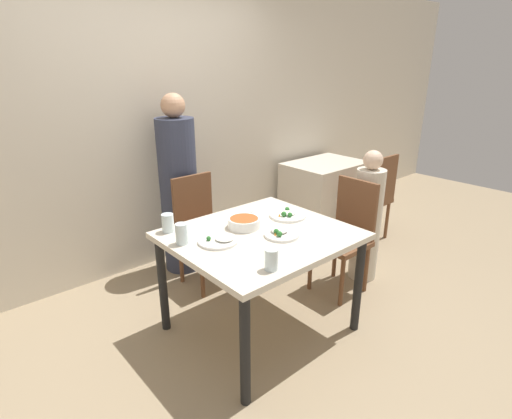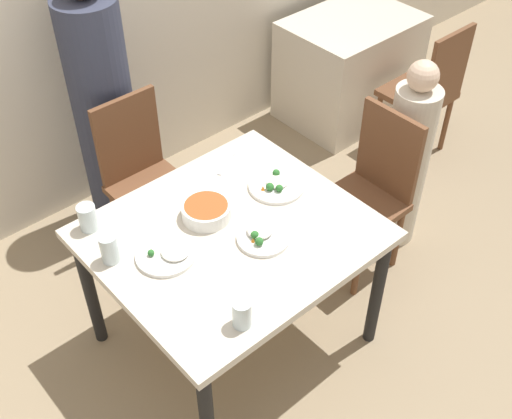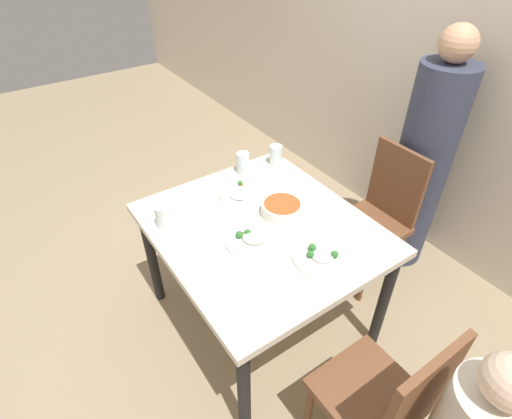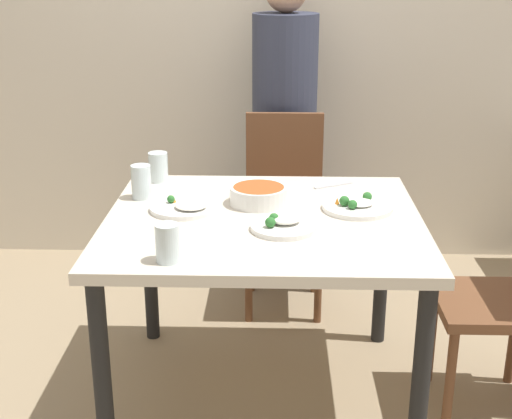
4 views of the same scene
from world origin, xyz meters
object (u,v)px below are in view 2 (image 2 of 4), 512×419
Objects in this scene: person_adult at (105,113)px; bowl_curry at (206,211)px; glass_water_tall at (88,218)px; chair_adult_spot at (144,175)px; chair_child_spot at (370,190)px; plate_rice_adult at (262,236)px; person_child at (406,163)px.

bowl_curry is (-0.11, -1.05, 0.06)m from person_adult.
person_adult is 12.84× the size of glass_water_tall.
bowl_curry is 0.52m from glass_water_tall.
chair_adult_spot is 0.78m from bowl_curry.
chair_child_spot is 4.26× the size of bowl_curry.
chair_adult_spot is 4.26× the size of bowl_curry.
chair_adult_spot is at bearing 89.18° from plate_rice_adult.
plate_rice_adult is (-1.14, -0.08, 0.24)m from person_child.
plate_rice_adult is (0.09, -0.27, -0.02)m from bowl_curry.
chair_child_spot is 0.59× the size of person_adult.
glass_water_tall is at bearing -141.30° from chair_adult_spot.
glass_water_tall is (-0.54, -0.76, 0.08)m from person_adult.
glass_water_tall is (-0.43, 0.28, 0.03)m from bowl_curry.
chair_adult_spot is 1.00× the size of chair_child_spot.
person_child is 5.23× the size of bowl_curry.
person_child is 9.31× the size of glass_water_tall.
bowl_curry is 1.78× the size of glass_water_tall.
plate_rice_adult is 0.76m from glass_water_tall.
chair_child_spot is 0.81× the size of person_child.
person_adult is 7.21× the size of bowl_curry.
chair_adult_spot and chair_child_spot have the same top height.
chair_adult_spot is 0.41m from person_adult.
person_adult is 1.68m from person_child.
person_adult reaches higher than person_child.
person_child is 5.05× the size of plate_rice_adult.
chair_adult_spot is at bearing -136.94° from chair_child_spot.
bowl_curry is (-0.94, 0.18, 0.29)m from chair_child_spot.
chair_adult_spot is 0.81× the size of person_child.
chair_adult_spot is at bearing 38.70° from glass_water_tall.
chair_child_spot is 1.48m from glass_water_tall.
person_child is at bearing -47.52° from person_adult.
chair_adult_spot is 1.02m from plate_rice_adult.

